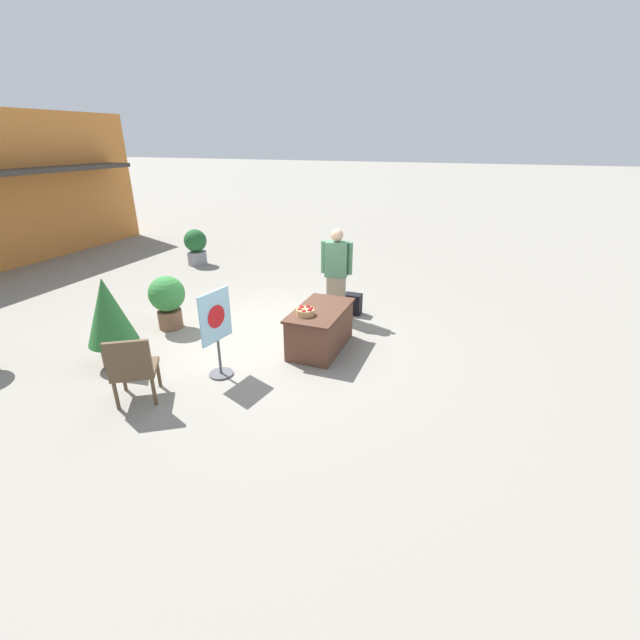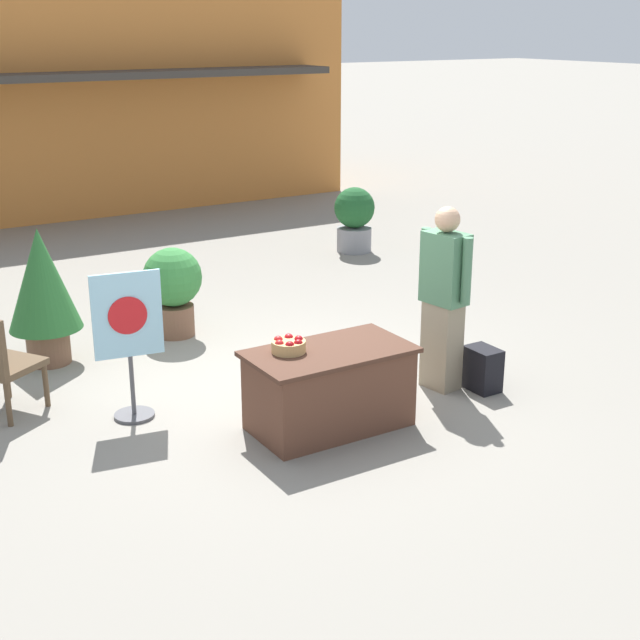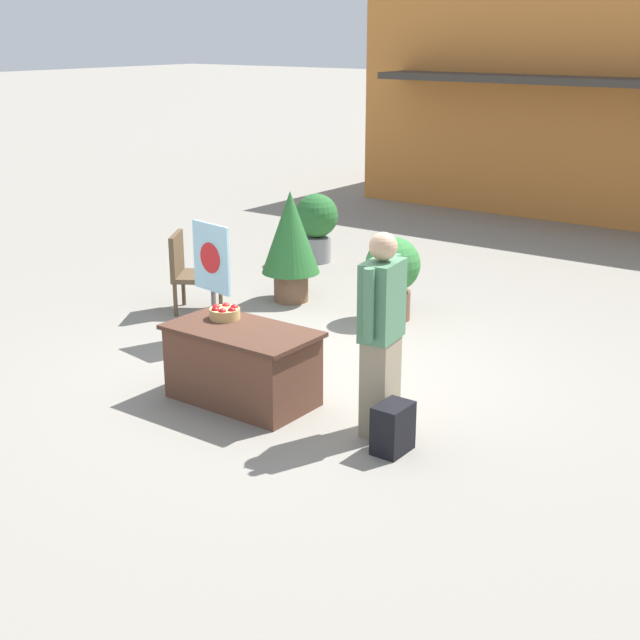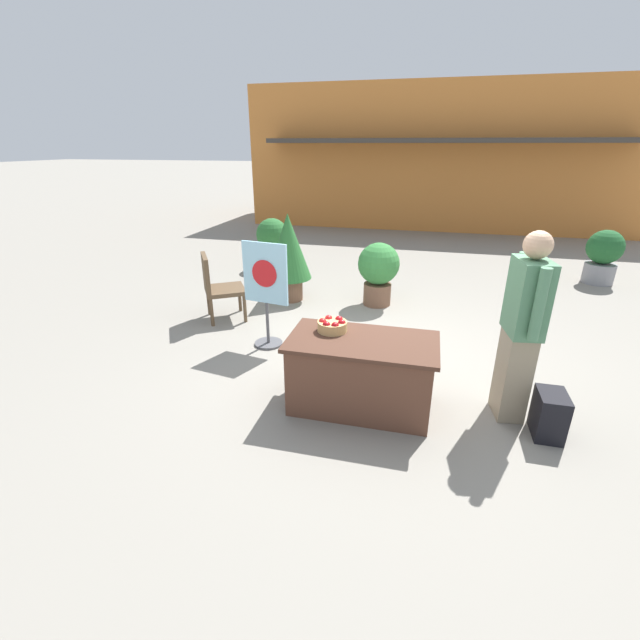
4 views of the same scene
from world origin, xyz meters
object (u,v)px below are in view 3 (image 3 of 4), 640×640
Objects in this scene: backpack at (393,428)px; potted_plant_near_right at (291,238)px; poster_board at (212,277)px; patio_chair at (189,269)px; potted_plant_far_right at (316,222)px; potted_plant_far_left at (393,272)px; apple_basket at (225,312)px; display_table at (242,365)px; person_visitor at (381,333)px.

backpack is 4.45m from potted_plant_near_right.
backpack is 0.31× the size of poster_board.
potted_plant_far_right is at bearing 61.23° from patio_chair.
potted_plant_far_left is at bearing 4.73° from potted_plant_near_right.
apple_basket is at bearing -63.82° from potted_plant_near_right.
potted_plant_far_left is (-0.20, 2.94, 0.22)m from display_table.
apple_basket is 0.16× the size of person_visitor.
potted_plant_near_right reaches higher than backpack.
poster_board is at bearing 137.81° from apple_basket.
patio_chair is (-4.07, 1.81, 0.33)m from backpack.
potted_plant_near_right is (-1.64, 2.82, 0.46)m from display_table.
patio_chair is (-2.06, 1.61, -0.24)m from apple_basket.
poster_board reaches higher than potted_plant_far_right.
potted_plant_far_right is (-0.94, 1.81, -0.22)m from potted_plant_near_right.
poster_board is (-3.06, 1.15, 0.53)m from backpack.
patio_chair is at bearing -85.98° from potted_plant_far_right.
potted_plant_far_right is (-0.20, 2.89, 0.06)m from patio_chair.
person_visitor is (1.71, 0.06, 0.13)m from apple_basket.
apple_basket is at bearing -63.30° from potted_plant_far_right.
person_visitor is 1.81× the size of patio_chair.
potted_plant_near_right is at bearing 120.24° from display_table.
potted_plant_far_right is (-1.21, 3.55, -0.14)m from poster_board.
potted_plant_far_right reaches higher than patio_chair.
person_visitor is 3.19m from potted_plant_far_left.
person_visitor is at bearing 2.12° from apple_basket.
apple_basket is at bearing -70.78° from patio_chair.
potted_plant_far_right is (-2.59, 4.63, 0.24)m from display_table.
poster_board is (-1.38, 1.09, 0.38)m from display_table.
display_table is at bearing 177.77° from backpack.
person_visitor is at bearing 138.68° from backpack.
apple_basket is at bearing -5.88° from person_visitor.
display_table is 0.54m from apple_basket.
patio_chair is 0.69× the size of potted_plant_near_right.
potted_plant_near_right is 1.47m from potted_plant_far_left.
backpack is at bearing -56.73° from patio_chair.
person_visitor reaches higher than patio_chair.
poster_board is at bearing -71.15° from potted_plant_far_right.
display_table is 1.40× the size of potted_plant_far_left.
person_visitor reaches higher than apple_basket.
display_table is 5.31m from potted_plant_far_right.
backpack is 3.31m from poster_board.
potted_plant_near_right reaches higher than potted_plant_far_right.
person_visitor is 5.97m from potted_plant_far_right.
display_table is 1.79m from poster_board.
backpack is at bearing 78.70° from poster_board.
potted_plant_near_right is (-3.03, 2.63, -0.09)m from person_visitor.
poster_board is 0.94× the size of potted_plant_near_right.
person_visitor is at bearing 8.01° from display_table.
potted_plant_far_left is (-1.89, 3.01, 0.37)m from backpack.
potted_plant_far_left reaches higher than display_table.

